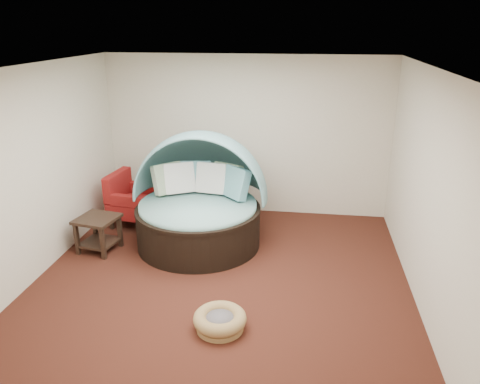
# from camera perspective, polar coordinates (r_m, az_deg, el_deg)

# --- Properties ---
(floor) EXTENTS (5.00, 5.00, 0.00)m
(floor) POSITION_cam_1_polar(r_m,az_deg,el_deg) (6.51, -2.18, -10.38)
(floor) COLOR #471D14
(floor) RESTS_ON ground
(wall_back) EXTENTS (5.00, 0.00, 5.00)m
(wall_back) POSITION_cam_1_polar(r_m,az_deg,el_deg) (8.31, 0.79, 6.83)
(wall_back) COLOR beige
(wall_back) RESTS_ON floor
(wall_front) EXTENTS (5.00, 0.00, 5.00)m
(wall_front) POSITION_cam_1_polar(r_m,az_deg,el_deg) (3.71, -9.48, -10.90)
(wall_front) COLOR beige
(wall_front) RESTS_ON floor
(wall_left) EXTENTS (0.00, 5.00, 5.00)m
(wall_left) POSITION_cam_1_polar(r_m,az_deg,el_deg) (6.83, -23.48, 2.22)
(wall_left) COLOR beige
(wall_left) RESTS_ON floor
(wall_right) EXTENTS (0.00, 5.00, 5.00)m
(wall_right) POSITION_cam_1_polar(r_m,az_deg,el_deg) (6.02, 21.77, 0.20)
(wall_right) COLOR beige
(wall_right) RESTS_ON floor
(ceiling) EXTENTS (5.00, 5.00, 0.00)m
(ceiling) POSITION_cam_1_polar(r_m,az_deg,el_deg) (5.64, -2.56, 14.99)
(ceiling) COLOR white
(ceiling) RESTS_ON wall_back
(canopy_daybed) EXTENTS (2.08, 1.94, 1.76)m
(canopy_daybed) POSITION_cam_1_polar(r_m,az_deg,el_deg) (7.22, -4.99, -0.13)
(canopy_daybed) COLOR black
(canopy_daybed) RESTS_ON floor
(pet_basket) EXTENTS (0.74, 0.74, 0.21)m
(pet_basket) POSITION_cam_1_polar(r_m,az_deg,el_deg) (5.50, -2.47, -15.37)
(pet_basket) COLOR #977144
(pet_basket) RESTS_ON floor
(red_armchair) EXTENTS (0.86, 0.86, 0.91)m
(red_armchair) POSITION_cam_1_polar(r_m,az_deg,el_deg) (8.21, -13.01, -1.02)
(red_armchair) COLOR black
(red_armchair) RESTS_ON floor
(side_table) EXTENTS (0.66, 0.66, 0.54)m
(side_table) POSITION_cam_1_polar(r_m,az_deg,el_deg) (7.40, -16.91, -4.36)
(side_table) COLOR black
(side_table) RESTS_ON floor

